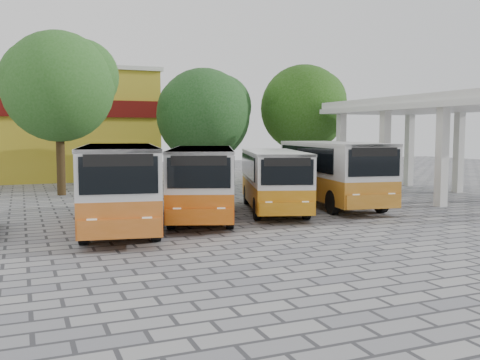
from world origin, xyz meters
name	(u,v)px	position (x,y,z in m)	size (l,w,h in m)	color
ground	(318,223)	(0.00, 0.00, 0.00)	(90.00, 90.00, 0.00)	slate
terminal_shelter	(453,106)	(10.50, 4.00, 4.91)	(6.80, 15.80, 5.40)	silver
shophouse_block	(15,124)	(-11.00, 25.99, 4.16)	(20.40, 10.40, 8.30)	#AF9821
bus_far_left	(120,181)	(-7.36, 1.80, 1.76)	(3.97, 8.81, 3.05)	#C5621C
bus_centre_left	(202,178)	(-3.80, 2.89, 1.67)	(5.00, 8.55, 2.89)	#CA5A0E
bus_centre_right	(274,176)	(-0.23, 3.47, 1.57)	(4.50, 7.99, 2.71)	#C1750E
bus_far_right	(333,169)	(3.25, 4.12, 1.77)	(3.89, 8.83, 3.06)	#BC731D
tree_left	(60,83)	(-8.55, 13.63, 6.27)	(6.45, 6.14, 9.14)	#433119
tree_middle	(204,112)	(0.62, 15.72, 4.86)	(6.48, 6.17, 7.74)	black
tree_right	(304,105)	(7.90, 15.31, 5.43)	(6.38, 6.07, 8.26)	#4B2D16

